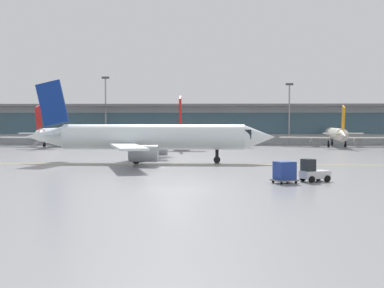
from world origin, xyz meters
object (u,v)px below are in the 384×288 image
object	(u,v)px
gate_airplane_2	(183,133)
gate_airplane_3	(336,135)
gate_airplane_1	(54,134)
cargo_dolly_lead	(285,171)
taxiing_regional_jet	(150,138)
baggage_tug	(313,172)
apron_light_mast_2	(289,111)
apron_light_mast_1	(106,107)

from	to	relation	value
gate_airplane_2	gate_airplane_3	bearing A→B (deg)	-82.20
gate_airplane_1	cargo_dolly_lead	size ratio (longest dim) A/B	10.18
taxiing_regional_jet	cargo_dolly_lead	xyz separation A→B (m)	(14.56, -23.63, -2.27)
gate_airplane_1	gate_airplane_3	distance (m)	60.75
taxiing_regional_jet	baggage_tug	size ratio (longest dim) A/B	11.33
baggage_tug	apron_light_mast_2	distance (m)	81.60
cargo_dolly_lead	apron_light_mast_1	size ratio (longest dim) A/B	0.16
gate_airplane_3	cargo_dolly_lead	bearing A→B (deg)	169.16
gate_airplane_2	taxiing_regional_jet	xyz separation A→B (m)	(-2.34, -42.38, 0.25)
gate_airplane_3	apron_light_mast_2	size ratio (longest dim) A/B	1.82
taxiing_regional_jet	baggage_tug	distance (m)	28.39
apron_light_mast_1	taxiing_regional_jet	bearing A→B (deg)	-74.00
gate_airplane_2	taxiing_regional_jet	size ratio (longest dim) A/B	0.92
taxiing_regional_jet	apron_light_mast_2	distance (m)	64.33
gate_airplane_1	taxiing_regional_jet	bearing A→B (deg)	-149.93
apron_light_mast_2	cargo_dolly_lead	bearing A→B (deg)	-98.33
apron_light_mast_2	apron_light_mast_1	bearing A→B (deg)	178.74
taxiing_regional_jet	apron_light_mast_2	world-z (taller)	apron_light_mast_2
baggage_tug	gate_airplane_3	bearing A→B (deg)	50.95
gate_airplane_1	baggage_tug	size ratio (longest dim) A/B	8.90
gate_airplane_1	baggage_tug	xyz separation A→B (m)	(43.02, -68.03, -1.72)
gate_airplane_2	cargo_dolly_lead	distance (m)	67.16
gate_airplane_1	taxiing_regional_jet	world-z (taller)	taxiing_regional_jet
taxiing_regional_jet	gate_airplane_1	bearing A→B (deg)	120.83
taxiing_regional_jet	baggage_tug	xyz separation A→B (m)	(17.32, -22.36, -2.43)
taxiing_regional_jet	apron_light_mast_1	size ratio (longest dim) A/B	2.08
taxiing_regional_jet	cargo_dolly_lead	world-z (taller)	taxiing_regional_jet
apron_light_mast_2	gate_airplane_3	bearing A→B (deg)	-53.29
baggage_tug	apron_light_mast_1	world-z (taller)	apron_light_mast_1
gate_airplane_3	baggage_tug	distance (m)	71.67
gate_airplane_3	apron_light_mast_2	bearing A→B (deg)	42.02
baggage_tug	cargo_dolly_lead	size ratio (longest dim) A/B	1.14
gate_airplane_2	apron_light_mast_1	world-z (taller)	apron_light_mast_1
cargo_dolly_lead	apron_light_mast_1	bearing A→B (deg)	86.10
taxiing_regional_jet	gate_airplane_3	bearing A→B (deg)	54.80
baggage_tug	apron_light_mast_2	xyz separation A→B (m)	(9.25, 80.77, 6.99)
gate_airplane_3	apron_light_mast_1	xyz separation A→B (m)	(-52.07, 12.31, 6.15)
gate_airplane_1	baggage_tug	distance (m)	80.51
gate_airplane_2	taxiing_regional_jet	bearing A→B (deg)	176.49
baggage_tug	apron_light_mast_1	bearing A→B (deg)	88.06
gate_airplane_1	gate_airplane_2	world-z (taller)	gate_airplane_2
gate_airplane_3	cargo_dolly_lead	size ratio (longest dim) A/B	10.16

